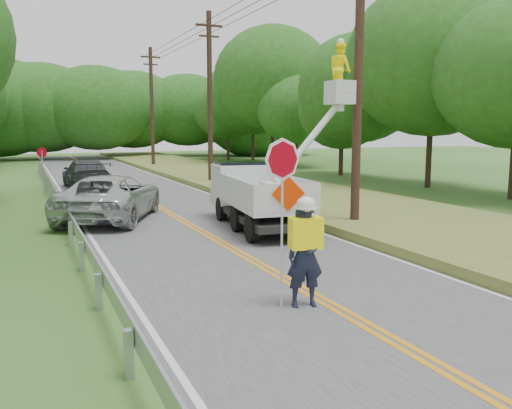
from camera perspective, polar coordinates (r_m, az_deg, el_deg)
name	(u,v)px	position (r m, az deg, el deg)	size (l,w,h in m)	color
ground	(417,355)	(8.64, 16.91, -15.25)	(140.00, 140.00, 0.00)	#2F581A
road	(173,215)	(20.91, -8.90, -1.16)	(7.20, 96.00, 0.03)	#454446
guardrail	(61,204)	(21.08, -20.19, 0.00)	(0.18, 48.00, 0.77)	#A3A4AC
utility_poles	(259,87)	(25.22, 0.28, 12.52)	(1.60, 43.30, 10.00)	black
tall_grass_verge	(330,202)	(23.70, 7.91, 0.31)	(7.00, 96.00, 0.30)	olive
treeline_right	(341,84)	(38.67, 9.07, 12.66)	(10.68, 54.00, 12.40)	#332319
treeline_horizon	(96,108)	(62.40, -16.84, 9.85)	(57.06, 14.27, 12.03)	#274719
flagger	(305,248)	(10.06, 5.27, -4.66)	(1.21, 0.60, 3.19)	#191E33
bucket_truck	(259,184)	(18.65, 0.32, 2.21)	(4.05, 6.26, 6.08)	black
suv_silver	(111,197)	(20.33, -15.35, 0.78)	(2.76, 5.98, 1.66)	silver
suv_darkgrey	(86,174)	(31.29, -17.78, 3.15)	(2.25, 5.52, 1.60)	#373B3E
stop_sign_permanent	(43,164)	(28.32, -21.96, 4.04)	(0.51, 0.17, 2.43)	#A3A4AC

